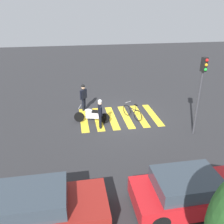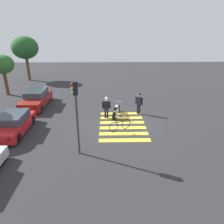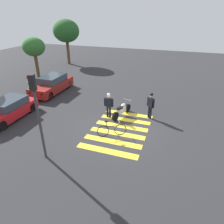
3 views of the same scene
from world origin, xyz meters
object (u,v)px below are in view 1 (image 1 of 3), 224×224
at_px(officer_by_motorcycle, 83,95).
at_px(car_red_convertible, 189,191).
at_px(leaning_bicycle, 132,112).
at_px(traffic_light_pole, 201,85).
at_px(car_maroon_wagon, 34,211).
at_px(police_motorcycle, 92,115).
at_px(officer_on_foot, 100,112).

xyz_separation_m(officer_by_motorcycle, car_red_convertible, (-3.09, 9.06, -0.45)).
xyz_separation_m(leaning_bicycle, traffic_light_pole, (-2.89, 2.52, 2.45)).
bearing_deg(car_maroon_wagon, officer_by_motorcycle, -103.12).
xyz_separation_m(police_motorcycle, car_red_convertible, (-2.73, 7.18, 0.18)).
xyz_separation_m(leaning_bicycle, car_red_convertible, (-0.17, 7.33, 0.24)).
xyz_separation_m(police_motorcycle, officer_by_motorcycle, (0.36, -1.88, 0.63)).
bearing_deg(car_red_convertible, leaning_bicycle, -88.64).
bearing_deg(car_red_convertible, officer_on_foot, -69.98).
distance_m(police_motorcycle, officer_on_foot, 1.07).
xyz_separation_m(police_motorcycle, officer_on_foot, (-0.41, 0.80, 0.57)).
bearing_deg(leaning_bicycle, police_motorcycle, 3.39).
distance_m(police_motorcycle, officer_by_motorcycle, 2.01).
relative_size(leaning_bicycle, car_red_convertible, 0.38).
height_order(police_motorcycle, car_maroon_wagon, car_maroon_wagon).
distance_m(police_motorcycle, leaning_bicycle, 2.57).
height_order(police_motorcycle, leaning_bicycle, police_motorcycle).
height_order(car_red_convertible, car_maroon_wagon, car_maroon_wagon).
distance_m(leaning_bicycle, car_maroon_wagon, 8.94).
bearing_deg(car_red_convertible, officer_by_motorcycle, -71.15).
bearing_deg(officer_on_foot, car_red_convertible, 110.02).
xyz_separation_m(police_motorcycle, leaning_bicycle, (-2.56, -0.15, -0.06)).
xyz_separation_m(officer_on_foot, car_maroon_wagon, (2.89, 6.42, -0.31)).
distance_m(leaning_bicycle, car_red_convertible, 7.34).
height_order(officer_on_foot, car_red_convertible, officer_on_foot).
height_order(leaning_bicycle, officer_by_motorcycle, officer_by_motorcycle).
bearing_deg(officer_by_motorcycle, police_motorcycle, 100.80).
distance_m(officer_by_motorcycle, car_maroon_wagon, 9.35).
bearing_deg(police_motorcycle, officer_by_motorcycle, -79.20).
height_order(police_motorcycle, officer_on_foot, officer_on_foot).
height_order(leaning_bicycle, car_maroon_wagon, car_maroon_wagon).
xyz_separation_m(car_red_convertible, traffic_light_pole, (-2.72, -4.82, 2.21)).
relative_size(officer_by_motorcycle, car_maroon_wagon, 0.41).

